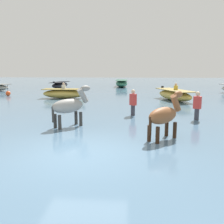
% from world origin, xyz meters
% --- Properties ---
extents(ground_plane, '(120.00, 120.00, 0.00)m').
position_xyz_m(ground_plane, '(0.00, 0.00, 0.00)').
color(ground_plane, '#84755B').
extents(water_surface, '(90.00, 90.00, 0.38)m').
position_xyz_m(water_surface, '(0.00, 10.00, 0.19)').
color(water_surface, slate).
rests_on(water_surface, ground).
extents(horse_lead_chestnut, '(1.40, 1.47, 1.88)m').
position_xyz_m(horse_lead_chestnut, '(2.37, 1.44, 1.11)').
color(horse_lead_chestnut, brown).
rests_on(horse_lead_chestnut, ground).
extents(horse_trailing_grey, '(1.45, 1.52, 1.94)m').
position_xyz_m(horse_trailing_grey, '(-1.04, 2.94, 1.15)').
color(horse_trailing_grey, gray).
rests_on(horse_trailing_grey, ground).
extents(boat_distant_west, '(1.54, 4.15, 0.83)m').
position_xyz_m(boat_distant_west, '(0.25, 24.27, 0.79)').
color(boat_distant_west, '#337556').
rests_on(boat_distant_west, water_surface).
extents(boat_mid_outer, '(1.52, 3.89, 0.85)m').
position_xyz_m(boat_mid_outer, '(-6.76, 21.66, 0.73)').
color(boat_mid_outer, black).
rests_on(boat_mid_outer, water_surface).
extents(boat_near_port, '(3.24, 1.25, 1.19)m').
position_xyz_m(boat_near_port, '(-3.72, 12.03, 0.74)').
color(boat_near_port, gold).
rests_on(boat_near_port, water_surface).
extents(boat_distant_east, '(2.52, 4.22, 1.22)m').
position_xyz_m(boat_distant_east, '(4.45, 11.43, 0.75)').
color(boat_distant_east, gold).
rests_on(boat_distant_east, water_surface).
extents(person_onlooker_right, '(0.38, 0.33, 1.63)m').
position_xyz_m(person_onlooker_right, '(4.23, 4.59, 0.87)').
color(person_onlooker_right, '#383842').
rests_on(person_onlooker_right, ground).
extents(person_onlooker_left, '(0.35, 0.38, 1.63)m').
position_xyz_m(person_onlooker_left, '(1.44, 5.44, 0.87)').
color(person_onlooker_left, '#383842').
rests_on(person_onlooker_left, ground).
extents(channel_buoy, '(0.39, 0.39, 0.91)m').
position_xyz_m(channel_buoy, '(-8.77, 13.34, 0.58)').
color(channel_buoy, '#E54C1E').
rests_on(channel_buoy, water_surface).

